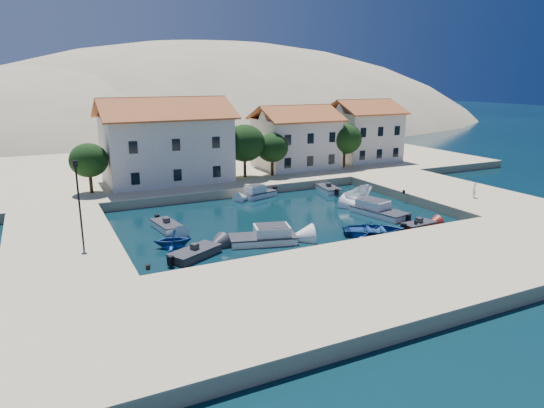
{
  "coord_description": "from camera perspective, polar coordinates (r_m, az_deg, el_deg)",
  "views": [
    {
      "loc": [
        -19.96,
        -28.68,
        12.92
      ],
      "look_at": [
        -1.52,
        8.76,
        2.0
      ],
      "focal_mm": 32.0,
      "sensor_mm": 36.0,
      "label": 1
    }
  ],
  "objects": [
    {
      "name": "lamppost",
      "position": [
        37.66,
        -21.83,
        1.07
      ],
      "size": [
        0.35,
        0.25,
        6.22
      ],
      "color": "black",
      "rests_on": "quay_west"
    },
    {
      "name": "building_left",
      "position": [
        58.79,
        -12.4,
        7.5
      ],
      "size": [
        14.7,
        9.45,
        9.7
      ],
      "color": "beige",
      "rests_on": "quay_north"
    },
    {
      "name": "motorboat_red_se",
      "position": [
        44.46,
        16.88,
        -2.48
      ],
      "size": [
        3.25,
        1.66,
        1.25
      ],
      "rotation": [
        0.0,
        0.0,
        0.08
      ],
      "color": "maroon",
      "rests_on": "ground"
    },
    {
      "name": "quay_east",
      "position": [
        57.33,
        19.58,
        1.29
      ],
      "size": [
        11.0,
        20.0,
        1.0
      ],
      "primitive_type": "cube",
      "color": "#CCB38B",
      "rests_on": "ground"
    },
    {
      "name": "motorboat_white_west",
      "position": [
        43.53,
        -12.28,
        -2.54
      ],
      "size": [
        2.2,
        4.0,
        1.25
      ],
      "rotation": [
        0.0,
        0.0,
        -1.43
      ],
      "color": "white",
      "rests_on": "ground"
    },
    {
      "name": "ground",
      "position": [
        37.25,
        8.12,
        -5.78
      ],
      "size": [
        400.0,
        400.0,
        0.0
      ],
      "primitive_type": "plane",
      "color": "black",
      "rests_on": "ground"
    },
    {
      "name": "cabin_cruiser_south",
      "position": [
        39.03,
        -1.09,
        -3.93
      ],
      "size": [
        5.77,
        3.6,
        1.6
      ],
      "rotation": [
        0.0,
        0.0,
        -0.26
      ],
      "color": "white",
      "rests_on": "ground"
    },
    {
      "name": "quay_south",
      "position": [
        32.66,
        14.12,
        -8.15
      ],
      "size": [
        52.0,
        12.0,
        1.0
      ],
      "primitive_type": "cube",
      "color": "#CCB38B",
      "rests_on": "ground"
    },
    {
      "name": "pedestrian",
      "position": [
        53.58,
        22.68,
        1.52
      ],
      "size": [
        0.68,
        0.63,
        1.57
      ],
      "primitive_type": "imported",
      "rotation": [
        0.0,
        0.0,
        3.72
      ],
      "color": "white",
      "rests_on": "quay_east"
    },
    {
      "name": "rowboat_south",
      "position": [
        42.15,
        11.88,
        -3.51
      ],
      "size": [
        6.31,
        5.56,
        1.09
      ],
      "primitive_type": "imported",
      "rotation": [
        0.0,
        0.0,
        1.15
      ],
      "color": "navy",
      "rests_on": "ground"
    },
    {
      "name": "quay_north",
      "position": [
        71.29,
        -7.89,
        4.49
      ],
      "size": [
        80.0,
        36.0,
        1.0
      ],
      "primitive_type": "cube",
      "color": "#CCB38B",
      "rests_on": "ground"
    },
    {
      "name": "motorboat_white_ne",
      "position": [
        56.88,
        6.65,
        1.74
      ],
      "size": [
        2.37,
        4.09,
        1.25
      ],
      "rotation": [
        0.0,
        0.0,
        1.42
      ],
      "color": "white",
      "rests_on": "ground"
    },
    {
      "name": "rowboat_west",
      "position": [
        39.06,
        -11.56,
        -4.96
      ],
      "size": [
        3.39,
        3.08,
        1.54
      ],
      "primitive_type": "imported",
      "rotation": [
        0.0,
        0.0,
        -1.78
      ],
      "color": "navy",
      "rests_on": "ground"
    },
    {
      "name": "cabin_cruiser_north",
      "position": [
        53.92,
        -1.51,
        1.31
      ],
      "size": [
        4.35,
        2.78,
        1.6
      ],
      "rotation": [
        0.0,
        0.0,
        3.43
      ],
      "color": "white",
      "rests_on": "ground"
    },
    {
      "name": "bollards",
      "position": [
        41.42,
        8.39,
        -2.01
      ],
      "size": [
        29.36,
        9.56,
        0.3
      ],
      "color": "black",
      "rests_on": "ground"
    },
    {
      "name": "motorboat_grey_sw",
      "position": [
        36.53,
        -9.07,
        -5.75
      ],
      "size": [
        4.43,
        3.51,
        1.25
      ],
      "rotation": [
        0.0,
        0.0,
        0.49
      ],
      "color": "#302F34",
      "rests_on": "ground"
    },
    {
      "name": "building_mid",
      "position": [
        66.39,
        2.78,
        7.99
      ],
      "size": [
        10.5,
        8.4,
        8.3
      ],
      "color": "beige",
      "rests_on": "quay_north"
    },
    {
      "name": "trees",
      "position": [
        59.96,
        -1.89,
        6.91
      ],
      "size": [
        37.3,
        5.3,
        6.45
      ],
      "color": "#382314",
      "rests_on": "quay_north"
    },
    {
      "name": "hills",
      "position": [
        161.75,
        -11.0,
        1.41
      ],
      "size": [
        254.0,
        176.0,
        99.0
      ],
      "color": "tan",
      "rests_on": "ground"
    },
    {
      "name": "cabin_cruiser_east",
      "position": [
        47.86,
        12.49,
        -0.76
      ],
      "size": [
        3.52,
        6.07,
        1.6
      ],
      "rotation": [
        0.0,
        0.0,
        1.8
      ],
      "color": "white",
      "rests_on": "ground"
    },
    {
      "name": "quay_west",
      "position": [
        40.64,
        -23.61,
        -4.41
      ],
      "size": [
        8.0,
        20.0,
        1.0
      ],
      "primitive_type": "cube",
      "color": "#CCB38B",
      "rests_on": "ground"
    },
    {
      "name": "boat_east",
      "position": [
        52.19,
        9.97,
        0.1
      ],
      "size": [
        5.05,
        3.53,
        1.83
      ],
      "primitive_type": "imported",
      "rotation": [
        0.0,
        0.0,
        1.98
      ],
      "color": "white",
      "rests_on": "ground"
    },
    {
      "name": "building_right",
      "position": [
        73.7,
        10.69,
        8.61
      ],
      "size": [
        9.45,
        8.4,
        8.8
      ],
      "color": "beige",
      "rests_on": "quay_north"
    }
  ]
}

